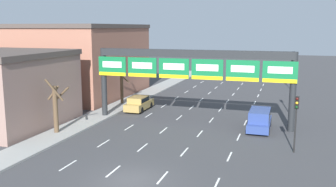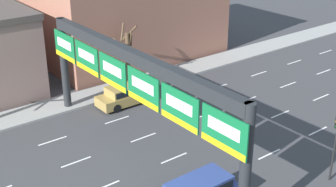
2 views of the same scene
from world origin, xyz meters
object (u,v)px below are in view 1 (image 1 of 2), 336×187
sign_gantry (191,67)px  tree_bare_closest (56,105)px  tree_bare_second (122,81)px  suv_blue (260,119)px  traffic_light_near_gantry (293,70)px  traffic_light_far_end (296,113)px  car_gold (139,103)px  traffic_light_mid_block (291,85)px

sign_gantry → tree_bare_closest: 12.50m
tree_bare_closest → tree_bare_second: 13.08m
suv_blue → sign_gantry: bearing=177.5°
sign_gantry → traffic_light_near_gantry: (9.18, 22.97, -2.43)m
traffic_light_near_gantry → traffic_light_far_end: traffic_light_near_gantry is taller
suv_blue → traffic_light_far_end: traffic_light_far_end is taller
sign_gantry → tree_bare_closest: size_ratio=3.96×
sign_gantry → tree_bare_second: bearing=148.2°
sign_gantry → tree_bare_second: sign_gantry is taller
sign_gantry → tree_bare_closest: sign_gantry is taller
car_gold → traffic_light_near_gantry: size_ratio=1.11×
sign_gantry → tree_bare_closest: (-10.00, -6.90, -2.94)m
tree_bare_closest → suv_blue: bearing=22.0°
sign_gantry → tree_bare_second: size_ratio=3.63×
sign_gantry → traffic_light_far_end: 11.22m
tree_bare_second → car_gold: bearing=-37.1°
car_gold → tree_bare_second: size_ratio=0.89×
sign_gantry → car_gold: 9.06m
suv_blue → tree_bare_closest: tree_bare_closest is taller
suv_blue → tree_bare_second: tree_bare_second is taller
tree_bare_closest → tree_bare_second: tree_bare_second is taller
tree_bare_second → tree_bare_closest: bearing=-90.2°
traffic_light_near_gantry → traffic_light_mid_block: 15.55m
traffic_light_near_gantry → traffic_light_far_end: 28.79m
tree_bare_second → sign_gantry: bearing=-31.8°
traffic_light_far_end → tree_bare_second: size_ratio=0.80×
tree_bare_closest → tree_bare_second: (0.04, 13.07, 0.34)m
car_gold → traffic_light_mid_block: bearing=13.0°
sign_gantry → suv_blue: (6.40, -0.28, -4.41)m
traffic_light_near_gantry → traffic_light_mid_block: traffic_light_mid_block is taller
suv_blue → traffic_light_mid_block: traffic_light_mid_block is taller
sign_gantry → traffic_light_mid_block: bearing=39.8°
sign_gantry → traffic_light_near_gantry: 24.86m
traffic_light_near_gantry → tree_bare_second: size_ratio=0.80×
tree_bare_second → traffic_light_far_end: bearing=-31.9°
car_gold → traffic_light_near_gantry: traffic_light_near_gantry is taller
traffic_light_near_gantry → tree_bare_second: (-19.14, -16.80, -0.17)m
suv_blue → traffic_light_far_end: size_ratio=1.15×
car_gold → traffic_light_far_end: size_ratio=1.11×
car_gold → tree_bare_second: tree_bare_second is taller
sign_gantry → car_gold: (-6.82, 3.80, -4.60)m
traffic_light_near_gantry → tree_bare_closest: (-19.19, -29.87, -0.51)m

